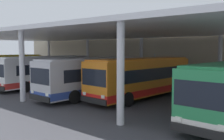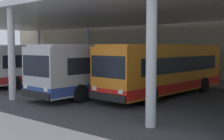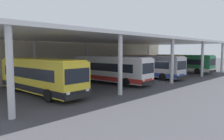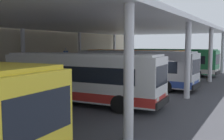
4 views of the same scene
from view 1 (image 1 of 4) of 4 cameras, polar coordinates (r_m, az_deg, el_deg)
ground_plane at (r=21.65m, az=-13.61°, el=-5.79°), size 200.00×200.00×0.00m
platform_kerb at (r=30.06m, az=4.70°, el=-2.60°), size 42.00×4.50×0.18m
station_building_facade at (r=32.54m, az=8.04°, el=3.51°), size 48.00×1.60×6.51m
canopy_shelter at (r=25.00m, az=-3.58°, el=7.89°), size 40.00×17.00×5.55m
bus_nearest_bay at (r=34.81m, az=-23.66°, el=0.61°), size 3.03×10.63×3.17m
bus_second_bay at (r=27.05m, az=-14.77°, el=-0.21°), size 3.15×10.66×3.17m
bus_middle_bay at (r=21.21m, az=-3.94°, el=-1.36°), size 2.99×10.62×3.17m
bus_far_bay at (r=20.41m, az=6.78°, el=-1.62°), size 3.24×10.68×3.17m
bench_waiting at (r=27.05m, az=15.32°, el=-2.33°), size 1.80×0.45×0.92m
trash_bin at (r=25.96m, az=21.61°, el=-2.75°), size 0.52×0.52×0.98m
banner_sign at (r=27.38m, az=9.51°, el=0.62°), size 0.70×0.12×3.20m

